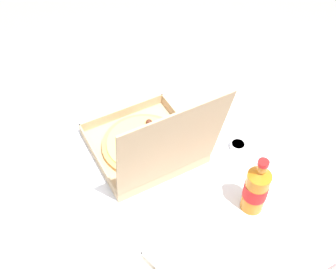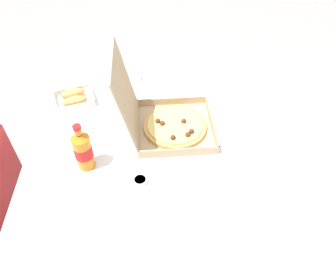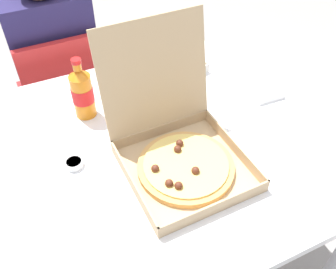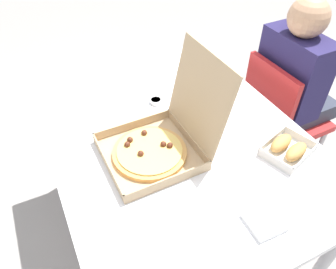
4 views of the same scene
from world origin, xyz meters
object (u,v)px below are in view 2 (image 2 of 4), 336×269
Objects in this scene: paper_menu at (50,239)px; dipping_sauce_cup at (140,181)px; pizza_box_open at (166,121)px; bread_side_box at (74,98)px; napkin_pile at (131,74)px; cola_bottle at (83,150)px.

dipping_sauce_cup is at bearing -25.41° from paper_menu.
bread_side_box is at bearing 63.33° from pizza_box_open.
paper_menu is at bearing 164.89° from napkin_pile.
napkin_pile reaches higher than paper_menu.
paper_menu is at bearing 140.56° from pizza_box_open.
bread_side_box is at bearing 32.24° from dipping_sauce_cup.
cola_bottle is 1.07× the size of paper_menu.
dipping_sauce_cup reaches higher than paper_menu.
napkin_pile is (0.64, -0.17, -0.08)m from cola_bottle.
bread_side_box is 0.62m from dipping_sauce_cup.
cola_bottle is at bearing 65.28° from dipping_sauce_cup.
dipping_sauce_cup is (-0.30, 0.12, -0.04)m from pizza_box_open.
cola_bottle is 0.26m from dipping_sauce_cup.
bread_side_box is (0.23, 0.45, -0.03)m from pizza_box_open.
cola_bottle is at bearing 13.50° from paper_menu.
pizza_box_open is at bearing -60.26° from cola_bottle.
pizza_box_open reaches higher than bread_side_box.
pizza_box_open is at bearing -116.67° from bread_side_box.
dipping_sauce_cup is at bearing -176.28° from napkin_pile.
cola_bottle is 0.67m from napkin_pile.
pizza_box_open reaches higher than napkin_pile.
pizza_box_open is 0.32m from dipping_sauce_cup.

